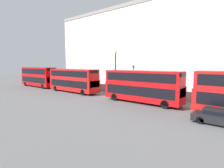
% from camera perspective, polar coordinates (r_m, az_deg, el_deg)
% --- Properties ---
extents(bus_second_in_queue, '(2.59, 10.52, 4.23)m').
position_cam_1_polar(bus_second_in_queue, '(23.18, 9.72, -0.38)').
color(bus_second_in_queue, '#B20C0F').
rests_on(bus_second_in_queue, ground).
extents(bus_third_in_queue, '(2.59, 11.04, 4.21)m').
position_cam_1_polar(bus_third_in_queue, '(32.52, -12.59, 1.45)').
color(bus_third_in_queue, red).
rests_on(bus_third_in_queue, ground).
extents(bus_trailing, '(2.59, 10.99, 4.41)m').
position_cam_1_polar(bus_trailing, '(42.94, -22.96, 2.38)').
color(bus_trailing, '#B20C0F').
rests_on(bus_trailing, ground).
extents(car_hatchback, '(1.77, 4.25, 1.31)m').
position_cam_1_polar(car_hatchback, '(17.33, 31.74, -9.03)').
color(car_hatchback, black).
rests_on(car_hatchback, ground).
extents(street_lamp, '(0.44, 0.44, 7.21)m').
position_cam_1_polar(street_lamp, '(28.02, 1.17, 5.06)').
color(street_lamp, black).
rests_on(street_lamp, ground).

